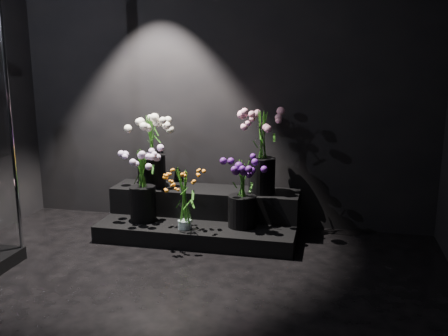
% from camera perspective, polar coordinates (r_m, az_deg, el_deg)
% --- Properties ---
extents(floor, '(4.00, 4.00, 0.00)m').
position_cam_1_polar(floor, '(3.28, -8.22, -17.08)').
color(floor, black).
rests_on(floor, ground).
extents(wall_back, '(4.00, 0.00, 4.00)m').
position_cam_1_polar(wall_back, '(4.77, -0.20, 10.06)').
color(wall_back, black).
rests_on(wall_back, floor).
extents(display_riser, '(1.77, 0.79, 0.39)m').
position_cam_1_polar(display_riser, '(4.69, -2.50, -5.43)').
color(display_riser, black).
rests_on(display_riser, floor).
extents(bouquet_orange_bells, '(0.26, 0.26, 0.55)m').
position_cam_1_polar(bouquet_orange_bells, '(4.31, -4.58, -3.36)').
color(bouquet_orange_bells, white).
rests_on(bouquet_orange_bells, display_riser).
extents(bouquet_lilac, '(0.45, 0.45, 0.65)m').
position_cam_1_polar(bouquet_lilac, '(4.55, -9.34, -1.26)').
color(bouquet_lilac, black).
rests_on(bouquet_lilac, display_riser).
extents(bouquet_purple, '(0.41, 0.41, 0.61)m').
position_cam_1_polar(bouquet_purple, '(4.34, 2.10, -2.55)').
color(bouquet_purple, black).
rests_on(bouquet_purple, display_riser).
extents(bouquet_cream_roses, '(0.47, 0.47, 0.67)m').
position_cam_1_polar(bouquet_cream_roses, '(4.77, -8.35, 2.45)').
color(bouquet_cream_roses, black).
rests_on(bouquet_cream_roses, display_riser).
extents(bouquet_pink_roses, '(0.48, 0.48, 0.75)m').
position_cam_1_polar(bouquet_pink_roses, '(4.50, 4.41, 2.56)').
color(bouquet_pink_roses, black).
rests_on(bouquet_pink_roses, display_riser).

